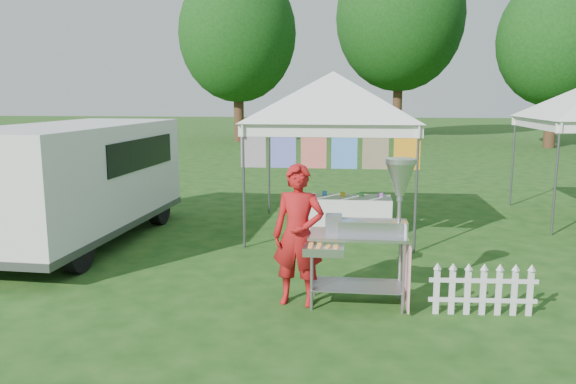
# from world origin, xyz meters

# --- Properties ---
(ground) EXTENTS (120.00, 120.00, 0.00)m
(ground) POSITION_xyz_m (0.00, 0.00, 0.00)
(ground) COLOR #174212
(ground) RESTS_ON ground
(canopy_main) EXTENTS (4.24, 4.24, 3.45)m
(canopy_main) POSITION_xyz_m (0.00, 3.49, 2.99)
(canopy_main) COLOR #59595E
(canopy_main) RESTS_ON ground
(tree_left) EXTENTS (6.40, 6.40, 9.53)m
(tree_left) POSITION_xyz_m (-6.00, 24.00, 5.83)
(tree_left) COLOR #3E2216
(tree_left) RESTS_ON ground
(tree_mid) EXTENTS (7.60, 7.60, 11.52)m
(tree_mid) POSITION_xyz_m (3.00, 28.00, 7.14)
(tree_mid) COLOR #3E2216
(tree_mid) RESTS_ON ground
(tree_right) EXTENTS (5.60, 5.60, 8.42)m
(tree_right) POSITION_xyz_m (10.00, 22.00, 5.18)
(tree_right) COLOR #3E2216
(tree_right) RESTS_ON ground
(donut_cart) EXTENTS (1.31, 0.89, 1.82)m
(donut_cart) POSITION_xyz_m (0.66, -0.37, 1.07)
(donut_cart) COLOR gray
(donut_cart) RESTS_ON ground
(vendor) EXTENTS (0.68, 0.49, 1.75)m
(vendor) POSITION_xyz_m (-0.25, -0.41, 0.87)
(vendor) COLOR #A71416
(vendor) RESTS_ON ground
(cargo_van) EXTENTS (2.19, 5.06, 2.07)m
(cargo_van) POSITION_xyz_m (-4.38, 2.19, 1.12)
(cargo_van) COLOR silver
(cargo_van) RESTS_ON ground
(picket_fence) EXTENTS (1.26, 0.10, 0.56)m
(picket_fence) POSITION_xyz_m (1.94, -0.54, 0.29)
(picket_fence) COLOR silver
(picket_fence) RESTS_ON ground
(display_table) EXTENTS (1.80, 0.70, 0.68)m
(display_table) POSITION_xyz_m (0.22, 3.35, 0.34)
(display_table) COLOR white
(display_table) RESTS_ON ground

